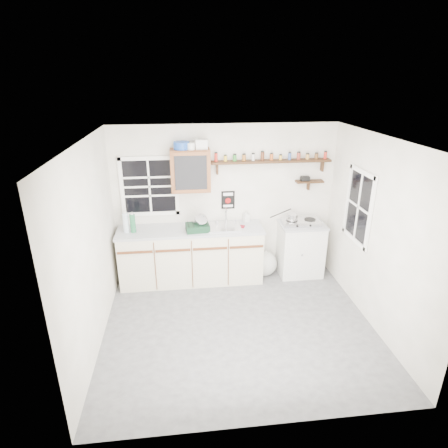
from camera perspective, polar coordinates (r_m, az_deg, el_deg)
The scene contains 18 objects.
room at distance 4.67m, azimuth 2.46°, elevation -2.68°, with size 3.64×3.24×2.54m.
main_cabinet at distance 6.13m, azimuth -4.99°, elevation -4.67°, with size 2.31×0.63×0.92m.
right_cabinet at distance 6.46m, azimuth 11.54°, elevation -3.70°, with size 0.73×0.57×0.91m.
sink at distance 5.98m, azimuth 0.01°, elevation -0.37°, with size 0.52×0.44×0.29m.
upper_cabinet at distance 5.80m, azimuth -5.12°, elevation 8.14°, with size 0.60×0.32×0.65m.
upper_cabinet_clutter at distance 5.73m, azimuth -5.32°, elevation 11.88°, with size 0.51×0.24×0.14m.
spice_shelf at distance 6.01m, azimuth 7.21°, elevation 9.58°, with size 1.91×0.18×0.35m.
secondary_shelf at distance 6.29m, azimuth 12.68°, elevation 6.42°, with size 0.45×0.16×0.24m.
warning_sign at distance 6.13m, azimuth 0.62°, elevation 3.68°, with size 0.22×0.02×0.30m.
window_back at distance 6.03m, azimuth -11.29°, elevation 5.62°, with size 0.93×0.03×0.98m.
window_right at distance 5.63m, azimuth 19.86°, elevation 2.50°, with size 0.03×0.78×1.08m.
water_bottles at distance 5.92m, azimuth -14.29°, elevation 0.20°, with size 0.19×0.10×0.34m.
dish_rack at distance 5.83m, azimuth -3.92°, elevation -0.22°, with size 0.38×0.30×0.27m.
soap_bottle at distance 6.19m, azimuth 3.40°, elevation 1.26°, with size 0.09×0.09×0.20m, color white.
rag at distance 5.99m, azimuth 2.54°, elevation -0.37°, with size 0.12×0.10×0.02m, color maroon.
hotplate at distance 6.24m, azimuth 11.62°, elevation 0.31°, with size 0.62×0.35×0.09m.
saucepan at distance 6.16m, azimuth 10.29°, elevation 1.05°, with size 0.43×0.21×0.18m.
trash_bag at distance 6.43m, azimuth 6.21°, elevation -5.98°, with size 0.42×0.38×0.48m.
Camera 1 is at (-0.69, -4.20, 3.17)m, focal length 30.00 mm.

